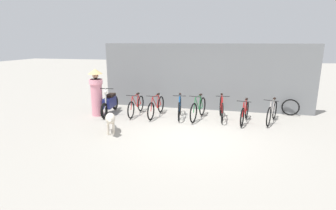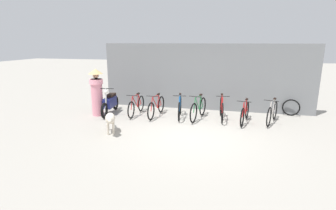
{
  "view_description": "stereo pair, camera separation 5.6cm",
  "coord_description": "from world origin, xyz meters",
  "px_view_note": "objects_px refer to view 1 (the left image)",
  "views": [
    {
      "loc": [
        0.95,
        -7.26,
        2.72
      ],
      "look_at": [
        -0.97,
        1.02,
        0.65
      ],
      "focal_mm": 28.0,
      "sensor_mm": 36.0,
      "label": 1
    },
    {
      "loc": [
        1.0,
        -7.25,
        2.72
      ],
      "look_at": [
        -0.97,
        1.02,
        0.65
      ],
      "focal_mm": 28.0,
      "sensor_mm": 36.0,
      "label": 2
    }
  ],
  "objects_px": {
    "bicycle_6": "(272,113)",
    "motorcycle": "(110,103)",
    "spare_tire_left": "(290,107)",
    "bicycle_3": "(198,109)",
    "bicycle_2": "(180,108)",
    "person_in_robes": "(96,91)",
    "bicycle_4": "(221,109)",
    "bicycle_1": "(156,107)",
    "bicycle_5": "(245,113)",
    "stray_dog": "(110,119)",
    "bicycle_0": "(136,106)"
  },
  "relations": [
    {
      "from": "bicycle_6",
      "to": "motorcycle",
      "type": "relative_size",
      "value": 0.86
    },
    {
      "from": "bicycle_6",
      "to": "spare_tire_left",
      "type": "relative_size",
      "value": 2.52
    },
    {
      "from": "bicycle_3",
      "to": "spare_tire_left",
      "type": "bearing_deg",
      "value": 121.54
    },
    {
      "from": "bicycle_2",
      "to": "person_in_robes",
      "type": "relative_size",
      "value": 0.93
    },
    {
      "from": "bicycle_4",
      "to": "person_in_robes",
      "type": "bearing_deg",
      "value": -87.81
    },
    {
      "from": "bicycle_2",
      "to": "bicycle_1",
      "type": "bearing_deg",
      "value": -94.94
    },
    {
      "from": "bicycle_4",
      "to": "bicycle_5",
      "type": "distance_m",
      "value": 0.83
    },
    {
      "from": "bicycle_1",
      "to": "bicycle_5",
      "type": "relative_size",
      "value": 1.06
    },
    {
      "from": "stray_dog",
      "to": "spare_tire_left",
      "type": "bearing_deg",
      "value": 95.66
    },
    {
      "from": "stray_dog",
      "to": "bicycle_6",
      "type": "bearing_deg",
      "value": 90.08
    },
    {
      "from": "spare_tire_left",
      "to": "bicycle_5",
      "type": "bearing_deg",
      "value": -143.5
    },
    {
      "from": "bicycle_2",
      "to": "bicycle_4",
      "type": "xyz_separation_m",
      "value": [
        1.5,
        0.12,
        0.01
      ]
    },
    {
      "from": "spare_tire_left",
      "to": "stray_dog",
      "type": "bearing_deg",
      "value": -149.68
    },
    {
      "from": "bicycle_0",
      "to": "person_in_robes",
      "type": "relative_size",
      "value": 0.96
    },
    {
      "from": "bicycle_5",
      "to": "person_in_robes",
      "type": "relative_size",
      "value": 0.94
    },
    {
      "from": "bicycle_1",
      "to": "spare_tire_left",
      "type": "xyz_separation_m",
      "value": [
        4.89,
        1.2,
        -0.03
      ]
    },
    {
      "from": "bicycle_0",
      "to": "spare_tire_left",
      "type": "xyz_separation_m",
      "value": [
        5.69,
        1.19,
        -0.02
      ]
    },
    {
      "from": "bicycle_3",
      "to": "stray_dog",
      "type": "xyz_separation_m",
      "value": [
        -2.4,
        -2.14,
        0.08
      ]
    },
    {
      "from": "bicycle_4",
      "to": "motorcycle",
      "type": "bearing_deg",
      "value": -91.44
    },
    {
      "from": "bicycle_0",
      "to": "bicycle_2",
      "type": "xyz_separation_m",
      "value": [
        1.68,
        0.03,
        0.03
      ]
    },
    {
      "from": "bicycle_0",
      "to": "bicycle_6",
      "type": "height_order",
      "value": "bicycle_6"
    },
    {
      "from": "bicycle_1",
      "to": "person_in_robes",
      "type": "xyz_separation_m",
      "value": [
        -2.17,
        -0.41,
        0.59
      ]
    },
    {
      "from": "bicycle_5",
      "to": "spare_tire_left",
      "type": "xyz_separation_m",
      "value": [
        1.72,
        1.27,
        -0.02
      ]
    },
    {
      "from": "bicycle_0",
      "to": "bicycle_6",
      "type": "xyz_separation_m",
      "value": [
        4.87,
        0.1,
        0.01
      ]
    },
    {
      "from": "bicycle_6",
      "to": "person_in_robes",
      "type": "height_order",
      "value": "person_in_robes"
    },
    {
      "from": "bicycle_0",
      "to": "bicycle_5",
      "type": "distance_m",
      "value": 3.97
    },
    {
      "from": "bicycle_0",
      "to": "bicycle_5",
      "type": "relative_size",
      "value": 1.03
    },
    {
      "from": "person_in_robes",
      "to": "spare_tire_left",
      "type": "height_order",
      "value": "person_in_robes"
    },
    {
      "from": "bicycle_1",
      "to": "bicycle_4",
      "type": "distance_m",
      "value": 2.38
    },
    {
      "from": "bicycle_5",
      "to": "spare_tire_left",
      "type": "distance_m",
      "value": 2.14
    },
    {
      "from": "spare_tire_left",
      "to": "motorcycle",
      "type": "bearing_deg",
      "value": -169.0
    },
    {
      "from": "bicycle_1",
      "to": "bicycle_3",
      "type": "distance_m",
      "value": 1.57
    },
    {
      "from": "stray_dog",
      "to": "person_in_robes",
      "type": "relative_size",
      "value": 0.64
    },
    {
      "from": "bicycle_2",
      "to": "bicycle_6",
      "type": "xyz_separation_m",
      "value": [
        3.2,
        0.07,
        -0.01
      ]
    },
    {
      "from": "bicycle_0",
      "to": "stray_dog",
      "type": "distance_m",
      "value": 2.17
    },
    {
      "from": "bicycle_4",
      "to": "bicycle_6",
      "type": "bearing_deg",
      "value": 83.5
    },
    {
      "from": "bicycle_2",
      "to": "motorcycle",
      "type": "bearing_deg",
      "value": -94.74
    },
    {
      "from": "bicycle_2",
      "to": "bicycle_3",
      "type": "distance_m",
      "value": 0.69
    },
    {
      "from": "bicycle_1",
      "to": "stray_dog",
      "type": "height_order",
      "value": "bicycle_1"
    },
    {
      "from": "bicycle_4",
      "to": "bicycle_5",
      "type": "height_order",
      "value": "bicycle_4"
    },
    {
      "from": "spare_tire_left",
      "to": "person_in_robes",
      "type": "bearing_deg",
      "value": -167.11
    },
    {
      "from": "bicycle_1",
      "to": "bicycle_4",
      "type": "bearing_deg",
      "value": 98.11
    },
    {
      "from": "bicycle_0",
      "to": "bicycle_4",
      "type": "height_order",
      "value": "bicycle_4"
    },
    {
      "from": "bicycle_3",
      "to": "bicycle_5",
      "type": "relative_size",
      "value": 1.03
    },
    {
      "from": "bicycle_3",
      "to": "stray_dog",
      "type": "distance_m",
      "value": 3.21
    },
    {
      "from": "stray_dog",
      "to": "spare_tire_left",
      "type": "distance_m",
      "value": 6.63
    },
    {
      "from": "bicycle_1",
      "to": "motorcycle",
      "type": "relative_size",
      "value": 0.95
    },
    {
      "from": "motorcycle",
      "to": "bicycle_4",
      "type": "bearing_deg",
      "value": 87.32
    },
    {
      "from": "bicycle_1",
      "to": "bicycle_3",
      "type": "height_order",
      "value": "bicycle_3"
    },
    {
      "from": "bicycle_0",
      "to": "bicycle_2",
      "type": "distance_m",
      "value": 1.68
    }
  ]
}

